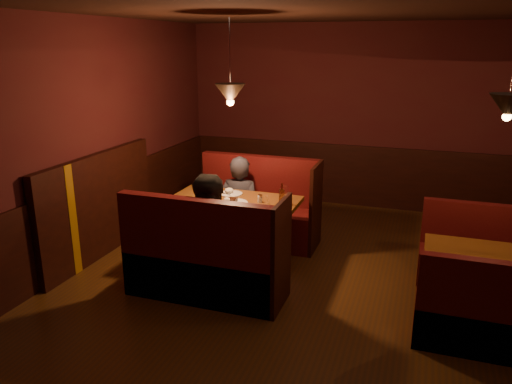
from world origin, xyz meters
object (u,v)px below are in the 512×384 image
(diner_b, at_px, (213,220))
(second_bench_near, at_px, (492,323))
(diner_a, at_px, (240,188))
(second_table, at_px, (485,269))
(main_bench_far, at_px, (258,214))
(second_bench_far, at_px, (480,260))
(main_table, at_px, (233,216))
(main_bench_near, at_px, (205,266))

(diner_b, bearing_deg, second_bench_near, -27.31)
(second_bench_near, relative_size, diner_b, 0.76)
(second_bench_near, height_order, diner_a, diner_a)
(second_table, bearing_deg, main_bench_far, 157.51)
(second_bench_far, height_order, diner_b, diner_b)
(main_table, distance_m, main_bench_near, 0.90)
(second_bench_far, bearing_deg, second_table, -92.20)
(second_bench_far, bearing_deg, main_bench_near, -154.84)
(main_table, height_order, main_bench_near, main_bench_near)
(second_bench_near, bearing_deg, second_bench_far, 90.00)
(diner_a, bearing_deg, second_bench_far, 170.07)
(second_table, relative_size, second_bench_far, 0.90)
(main_bench_far, relative_size, second_bench_near, 1.32)
(main_bench_far, bearing_deg, second_bench_near, -33.41)
(main_table, xyz_separation_m, diner_a, (-0.17, 0.67, 0.15))
(main_bench_far, height_order, main_bench_near, same)
(second_table, bearing_deg, second_bench_near, -87.80)
(second_bench_near, distance_m, diner_b, 2.77)
(second_bench_near, xyz_separation_m, diner_b, (-2.70, 0.24, 0.54))
(diner_b, bearing_deg, second_bench_far, 0.41)
(main_bench_near, xyz_separation_m, second_bench_near, (2.74, -0.08, -0.07))
(main_bench_near, height_order, second_bench_near, main_bench_near)
(main_bench_far, xyz_separation_m, second_table, (2.71, -1.12, 0.12))
(second_bench_far, bearing_deg, diner_a, 175.15)
(second_bench_far, xyz_separation_m, second_bench_near, (0.00, -1.37, 0.00))
(second_table, relative_size, diner_b, 0.69)
(main_table, xyz_separation_m, second_bench_far, (2.76, 0.42, -0.34))
(main_table, xyz_separation_m, second_bench_near, (2.76, -0.95, -0.34))
(main_table, distance_m, second_table, 2.75)
(main_table, height_order, diner_a, diner_a)
(second_bench_far, relative_size, second_bench_near, 1.00)
(main_table, xyz_separation_m, second_table, (2.73, -0.26, -0.15))
(second_table, bearing_deg, main_table, 174.52)
(main_table, distance_m, second_bench_near, 2.93)
(diner_a, xyz_separation_m, diner_b, (0.23, -1.38, 0.05))
(main_table, relative_size, main_bench_near, 0.91)
(main_bench_far, xyz_separation_m, diner_b, (0.03, -1.57, 0.47))
(second_table, distance_m, second_bench_far, 0.71)
(diner_a, bearing_deg, second_table, 157.11)
(second_table, xyz_separation_m, diner_a, (-2.90, 0.93, 0.30))
(second_bench_far, bearing_deg, main_table, -171.30)
(main_table, relative_size, second_table, 1.33)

